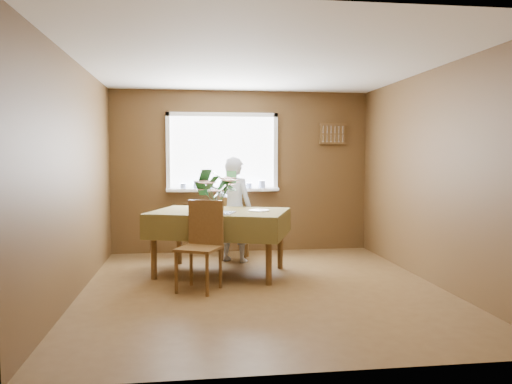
{
  "coord_description": "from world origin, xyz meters",
  "views": [
    {
      "loc": [
        -0.8,
        -5.49,
        1.48
      ],
      "look_at": [
        0.0,
        0.55,
        1.05
      ],
      "focal_mm": 35.0,
      "sensor_mm": 36.0,
      "label": 1
    }
  ],
  "objects": [
    {
      "name": "window_assembly",
      "position": [
        -0.3,
        2.19,
        1.34
      ],
      "size": [
        1.72,
        0.2,
        1.22
      ],
      "color": "white",
      "rests_on": "wall_back"
    },
    {
      "name": "dining_table",
      "position": [
        -0.43,
        0.76,
        0.7
      ],
      "size": [
        1.93,
        1.6,
        0.81
      ],
      "rotation": [
        0.0,
        0.0,
        -0.33
      ],
      "color": "brown",
      "rests_on": "floor"
    },
    {
      "name": "wall_front",
      "position": [
        0.0,
        -2.25,
        1.25
      ],
      "size": [
        4.0,
        0.0,
        4.0
      ],
      "primitive_type": "plane",
      "rotation": [
        -1.57,
        0.0,
        0.0
      ],
      "color": "brown",
      "rests_on": "floor"
    },
    {
      "name": "floor",
      "position": [
        0.0,
        0.0,
        0.0
      ],
      "size": [
        4.5,
        4.5,
        0.0
      ],
      "primitive_type": "plane",
      "color": "#53381C",
      "rests_on": "ground"
    },
    {
      "name": "side_plate",
      "position": [
        0.05,
        0.66,
        0.81
      ],
      "size": [
        0.34,
        0.34,
        0.01
      ],
      "primitive_type": "cylinder",
      "rotation": [
        0.0,
        0.0,
        -0.42
      ],
      "color": "white",
      "rests_on": "dining_table"
    },
    {
      "name": "spoon_rack",
      "position": [
        1.45,
        2.22,
        1.85
      ],
      "size": [
        0.44,
        0.05,
        0.33
      ],
      "color": "brown",
      "rests_on": "wall_back"
    },
    {
      "name": "table_knife",
      "position": [
        -0.34,
        0.44,
        0.81
      ],
      "size": [
        0.13,
        0.19,
        0.0
      ],
      "primitive_type": "cube",
      "rotation": [
        0.0,
        0.0,
        -0.54
      ],
      "color": "silver",
      "rests_on": "dining_table"
    },
    {
      "name": "chair_near",
      "position": [
        -0.68,
        0.05,
        0.54
      ],
      "size": [
        0.57,
        0.57,
        0.99
      ],
      "rotation": [
        0.0,
        0.0,
        -0.46
      ],
      "color": "brown",
      "rests_on": "floor"
    },
    {
      "name": "seated_woman",
      "position": [
        -0.19,
        1.48,
        0.74
      ],
      "size": [
        0.65,
        0.58,
        1.48
      ],
      "primitive_type": "imported",
      "rotation": [
        0.0,
        0.0,
        2.6
      ],
      "color": "white",
      "rests_on": "floor"
    },
    {
      "name": "wall_back",
      "position": [
        0.0,
        2.25,
        1.25
      ],
      "size": [
        4.0,
        0.0,
        4.0
      ],
      "primitive_type": "plane",
      "rotation": [
        1.57,
        0.0,
        0.0
      ],
      "color": "brown",
      "rests_on": "floor"
    },
    {
      "name": "flower_bouquet",
      "position": [
        -0.47,
        0.54,
        1.1
      ],
      "size": [
        0.54,
        0.54,
        0.46
      ],
      "rotation": [
        0.0,
        0.0,
        -0.41
      ],
      "color": "white",
      "rests_on": "dining_table"
    },
    {
      "name": "wall_left",
      "position": [
        -2.0,
        0.0,
        1.25
      ],
      "size": [
        0.0,
        4.5,
        4.5
      ],
      "primitive_type": "plane",
      "rotation": [
        1.57,
        0.0,
        1.57
      ],
      "color": "brown",
      "rests_on": "floor"
    },
    {
      "name": "ceiling",
      "position": [
        0.0,
        0.0,
        2.5
      ],
      "size": [
        4.5,
        4.5,
        0.0
      ],
      "primitive_type": "plane",
      "rotation": [
        3.14,
        0.0,
        0.0
      ],
      "color": "white",
      "rests_on": "wall_back"
    },
    {
      "name": "wall_right",
      "position": [
        2.0,
        0.0,
        1.25
      ],
      "size": [
        0.0,
        4.5,
        4.5
      ],
      "primitive_type": "plane",
      "rotation": [
        1.57,
        0.0,
        -1.57
      ],
      "color": "brown",
      "rests_on": "floor"
    },
    {
      "name": "chair_far",
      "position": [
        -0.18,
        1.58,
        0.5
      ],
      "size": [
        0.47,
        0.47,
        0.91
      ],
      "rotation": [
        0.0,
        0.0,
        2.92
      ],
      "color": "brown",
      "rests_on": "floor"
    }
  ]
}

